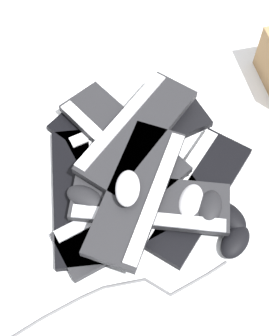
# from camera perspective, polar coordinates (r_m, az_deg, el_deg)

# --- Properties ---
(ground_plane) EXTENTS (3.20, 3.20, 0.00)m
(ground_plane) POSITION_cam_1_polar(r_m,az_deg,el_deg) (1.39, 0.69, -1.25)
(ground_plane) COLOR white
(keyboard_0) EXTENTS (0.29, 0.46, 0.03)m
(keyboard_0) POSITION_cam_1_polar(r_m,az_deg,el_deg) (1.31, -0.20, -6.34)
(keyboard_0) COLOR #232326
(keyboard_0) RESTS_ON ground
(keyboard_1) EXTENTS (0.42, 0.41, 0.03)m
(keyboard_1) POSITION_cam_1_polar(r_m,az_deg,el_deg) (1.36, 7.30, -3.05)
(keyboard_1) COLOR black
(keyboard_1) RESTS_ON ground
(keyboard_2) EXTENTS (0.27, 0.46, 0.03)m
(keyboard_2) POSITION_cam_1_polar(r_m,az_deg,el_deg) (1.46, 0.66, 4.36)
(keyboard_2) COLOR black
(keyboard_2) RESTS_ON ground
(keyboard_3) EXTENTS (0.43, 0.40, 0.03)m
(keyboard_3) POSITION_cam_1_polar(r_m,az_deg,el_deg) (1.43, -2.23, 2.31)
(keyboard_3) COLOR black
(keyboard_3) RESTS_ON ground
(keyboard_4) EXTENTS (0.45, 0.18, 0.03)m
(keyboard_4) POSITION_cam_1_polar(r_m,az_deg,el_deg) (1.36, -6.56, -3.17)
(keyboard_4) COLOR black
(keyboard_4) RESTS_ON ground
(keyboard_5) EXTENTS (0.27, 0.46, 0.03)m
(keyboard_5) POSITION_cam_1_polar(r_m,az_deg,el_deg) (1.30, 1.90, -4.28)
(keyboard_5) COLOR #232326
(keyboard_5) RESTS_ON keyboard_0
(keyboard_6) EXTENTS (0.45, 0.36, 0.03)m
(keyboard_6) POSITION_cam_1_polar(r_m,az_deg,el_deg) (1.42, -1.50, 3.66)
(keyboard_6) COLOR #232326
(keyboard_6) RESTS_ON keyboard_2
(keyboard_7) EXTENTS (0.46, 0.35, 0.03)m
(keyboard_7) POSITION_cam_1_polar(r_m,az_deg,el_deg) (1.29, 0.34, -2.87)
(keyboard_7) COLOR #232326
(keyboard_7) RESTS_ON keyboard_5
(keyboard_8) EXTENTS (0.42, 0.42, 0.03)m
(keyboard_8) POSITION_cam_1_polar(r_m,az_deg,el_deg) (1.40, 0.30, 4.67)
(keyboard_8) COLOR #232326
(keyboard_8) RESTS_ON keyboard_6
(mouse_0) EXTENTS (0.13, 0.11, 0.04)m
(mouse_0) POSITION_cam_1_polar(r_m,az_deg,el_deg) (1.34, 11.60, -5.86)
(mouse_0) COLOR black
(mouse_0) RESTS_ON ground
(mouse_1) EXTENTS (0.12, 0.13, 0.04)m
(mouse_1) POSITION_cam_1_polar(r_m,az_deg,el_deg) (1.31, -6.07, -3.60)
(mouse_1) COLOR black
(mouse_1) RESTS_ON keyboard_4
(mouse_2) EXTENTS (0.12, 0.09, 0.04)m
(mouse_2) POSITION_cam_1_polar(r_m,az_deg,el_deg) (1.25, -0.84, -2.47)
(mouse_2) COLOR #B7B7BC
(mouse_2) RESTS_ON keyboard_7
(mouse_3) EXTENTS (0.13, 0.11, 0.04)m
(mouse_3) POSITION_cam_1_polar(r_m,az_deg,el_deg) (1.31, 6.88, -4.04)
(mouse_3) COLOR #B7B7BC
(mouse_3) RESTS_ON keyboard_1
(mouse_4) EXTENTS (0.13, 0.11, 0.04)m
(mouse_4) POSITION_cam_1_polar(r_m,az_deg,el_deg) (1.31, 9.18, -4.80)
(mouse_4) COLOR black
(mouse_4) RESTS_ON keyboard_1
(mouse_5) EXTENTS (0.12, 0.13, 0.04)m
(mouse_5) POSITION_cam_1_polar(r_m,az_deg,el_deg) (1.31, 12.17, -8.77)
(mouse_5) COLOR black
(mouse_5) RESTS_ON ground
(cable_0) EXTENTS (0.13, 0.69, 0.01)m
(cable_0) POSITION_cam_1_polar(r_m,az_deg,el_deg) (1.25, -5.43, -15.81)
(cable_0) COLOR #59595B
(cable_0) RESTS_ON ground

